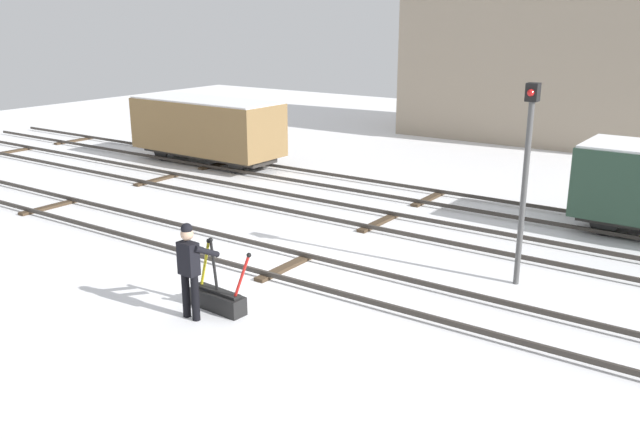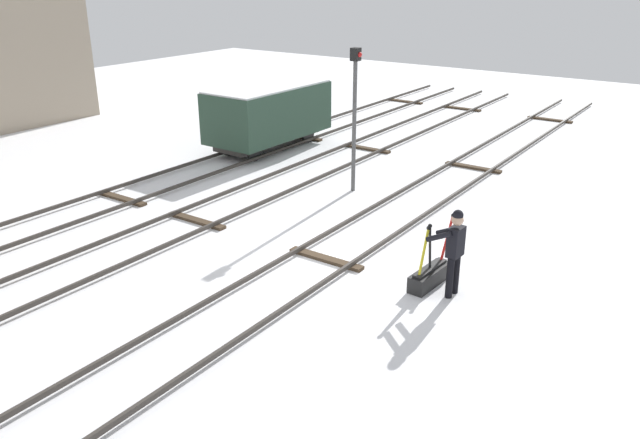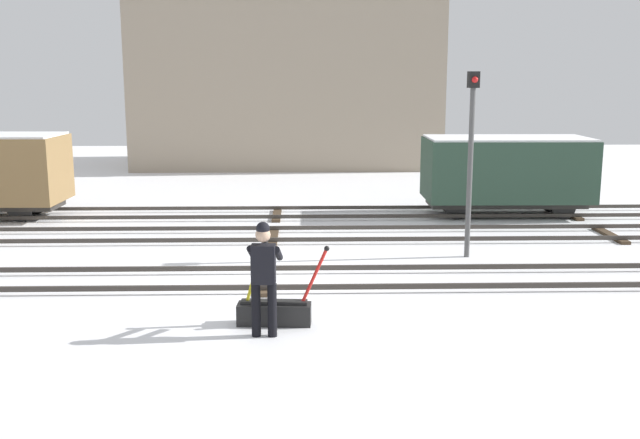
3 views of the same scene
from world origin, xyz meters
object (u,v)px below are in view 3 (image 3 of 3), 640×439
switch_lever_frame (275,310)px  signal_post (471,147)px  rail_worker (264,271)px  freight_car_back_track (506,171)px

switch_lever_frame → signal_post: bearing=50.9°
switch_lever_frame → signal_post: (4.29, 4.61, 2.31)m
signal_post → rail_worker: bearing=-130.7°
rail_worker → freight_car_back_track: bearing=60.6°
rail_worker → signal_post: bearing=53.1°
signal_post → freight_car_back_track: (2.29, 5.12, -1.20)m
switch_lever_frame → freight_car_back_track: bearing=59.7°
rail_worker → freight_car_back_track: size_ratio=0.39×
signal_post → freight_car_back_track: 5.73m
rail_worker → freight_car_back_track: (6.72, 10.27, 0.27)m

